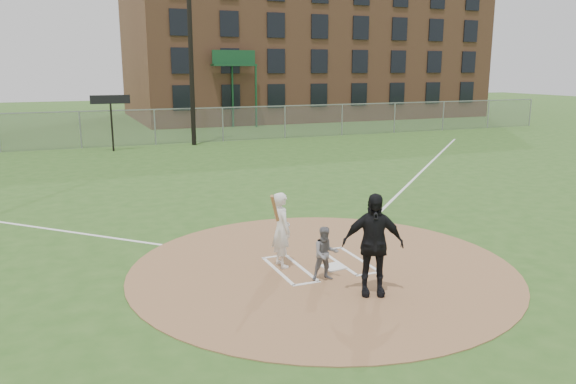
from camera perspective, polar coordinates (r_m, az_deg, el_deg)
name	(u,v)px	position (r m, az deg, el deg)	size (l,w,h in m)	color
ground	(323,268)	(12.44, 3.53, -7.71)	(140.00, 140.00, 0.00)	#2E551D
dirt_circle	(323,268)	(12.44, 3.53, -7.67)	(8.40, 8.40, 0.02)	#9A6E48
home_plate	(333,267)	(12.42, 4.63, -7.59)	(0.45, 0.45, 0.03)	silver
foul_line_first	(422,171)	(24.45, 13.41, 2.05)	(0.10, 24.00, 0.01)	white
catcher	(326,254)	(11.55, 3.83, -6.26)	(0.55, 0.43, 1.13)	slate
umpire	(373,244)	(10.82, 8.61, -5.27)	(1.17, 0.49, 1.99)	black
batters_boxes	(320,265)	(12.56, 3.23, -7.39)	(2.08, 1.88, 0.01)	white
batter_at_plate	(281,229)	(12.23, -0.69, -3.82)	(0.72, 0.99, 1.78)	white
outfield_fence	(155,127)	(33.06, -13.37, 6.46)	(56.08, 0.08, 2.03)	slate
brick_warehouse	(301,32)	(52.96, 1.29, 15.95)	(30.00, 17.17, 15.00)	#915A3E
light_pole	(190,25)	(32.37, -9.95, 16.41)	(1.20, 0.30, 12.22)	black
scoreboard_sign	(111,106)	(30.86, -17.58, 8.37)	(2.00, 0.10, 2.93)	black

